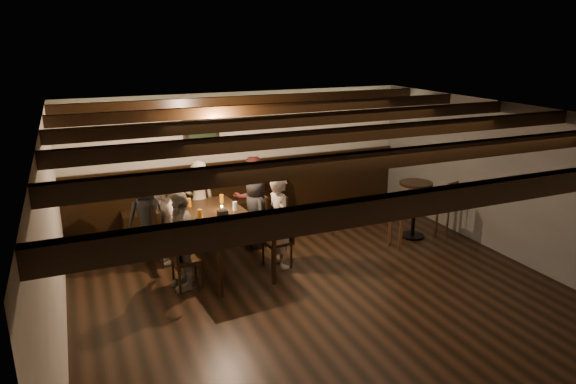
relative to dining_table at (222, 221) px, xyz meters
name	(u,v)px	position (x,y,z in m)	size (l,w,h in m)	color
room	(252,181)	(0.72, 0.67, 0.37)	(7.00, 7.00, 7.00)	black
dining_table	(222,221)	(0.00, 0.00, 0.00)	(1.08, 2.11, 0.76)	black
chair_left_near	(168,246)	(-0.75, 0.39, -0.43)	(0.44, 0.44, 0.89)	black
chair_left_far	(186,269)	(-0.68, -0.51, -0.44)	(0.43, 0.43, 0.87)	black
chair_right_near	(254,230)	(0.68, 0.51, -0.43)	(0.43, 0.43, 0.87)	black
chair_right_far	(278,250)	(0.75, -0.39, -0.44)	(0.42, 0.42, 0.86)	black
person_bench_left	(148,217)	(-0.97, 0.82, -0.06)	(0.63, 0.41, 1.28)	#292A2C
person_bench_centre	(199,202)	(-0.09, 1.05, 0.01)	(0.52, 0.34, 1.42)	#A09580
person_bench_right	(252,196)	(0.82, 0.97, 0.01)	(0.69, 0.54, 1.42)	#5C211F
person_left_near	(164,219)	(-0.78, 0.39, 0.01)	(0.92, 0.53, 1.42)	#B9A99C
person_left_far	(182,240)	(-0.71, -0.51, 0.00)	(0.82, 0.34, 1.39)	slate
person_right_near	(255,212)	(0.71, 0.51, -0.11)	(0.58, 0.38, 1.19)	#262628
person_right_far	(280,221)	(0.78, -0.39, 0.01)	(0.52, 0.34, 1.43)	#B09F94
pint_a	(189,203)	(-0.34, 0.67, 0.13)	(0.07, 0.07, 0.14)	#BF7219
pint_b	(222,199)	(0.20, 0.67, 0.13)	(0.07, 0.07, 0.14)	#BF7219
pint_c	(200,214)	(-0.31, 0.07, 0.13)	(0.07, 0.07, 0.14)	#BF7219
pint_d	(235,206)	(0.28, 0.22, 0.13)	(0.07, 0.07, 0.14)	silver
pint_e	(218,225)	(-0.18, -0.47, 0.13)	(0.07, 0.07, 0.14)	#BF7219
pint_f	(249,222)	(0.24, -0.53, 0.13)	(0.07, 0.07, 0.14)	silver
pint_g	(246,229)	(0.12, -0.79, 0.13)	(0.07, 0.07, 0.14)	#BF7219
plate_near	(230,234)	(-0.09, -0.71, 0.07)	(0.24, 0.24, 0.01)	white
plate_far	(241,221)	(0.20, -0.28, 0.07)	(0.24, 0.24, 0.01)	white
condiment_caddy	(223,214)	(0.00, -0.05, 0.12)	(0.15, 0.10, 0.12)	black
candle	(222,209)	(0.09, 0.31, 0.09)	(0.05, 0.05, 0.05)	beige
high_top_table	(415,201)	(3.35, -0.22, -0.05)	(0.56, 0.56, 0.99)	black
bar_stool_left	(396,224)	(2.86, -0.43, -0.33)	(0.33, 0.34, 1.01)	#371F11
bar_stool_right	(443,216)	(3.86, -0.38, -0.33)	(0.33, 0.35, 1.01)	#371F11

